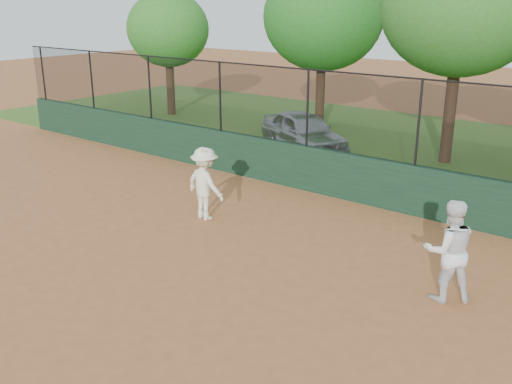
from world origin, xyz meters
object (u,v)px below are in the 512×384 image
Objects in this scene: parked_car at (303,132)px; player_main at (205,184)px; tree_1 at (323,17)px; tree_0 at (168,30)px; player_second at (449,251)px; tree_2 at (461,6)px.

player_main is at bearing -138.65° from parked_car.
player_main is 0.28× the size of tree_1.
player_main reaches higher than parked_car.
tree_0 is at bearing 104.24° from parked_car.
player_main is 13.39m from tree_0.
tree_0 is 0.84× the size of tree_1.
tree_1 reaches higher than parked_car.
player_main is at bearing -72.40° from tree_1.
player_second is 0.26× the size of tree_2.
player_main is (1.71, -6.63, 0.18)m from parked_car.
tree_1 is (-3.16, 9.96, 3.39)m from player_main.
player_second is 13.99m from tree_1.
player_second is at bearing -48.88° from tree_1.
player_second is 0.28× the size of tree_1.
tree_0 is at bearing -67.79° from player_second.
player_main is 0.34× the size of tree_0.
player_second is at bearing -105.81° from parked_car.
parked_car is 0.58× the size of tree_2.
player_main is at bearing -41.40° from player_second.
tree_0 is 6.99m from tree_1.
player_main is 0.26× the size of tree_2.
player_main is 9.45m from tree_2.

